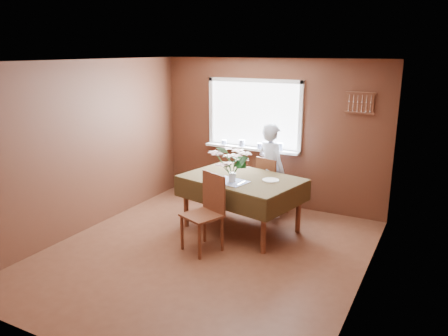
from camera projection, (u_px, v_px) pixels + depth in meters
The scene contains 15 objects.
floor at pixel (205, 253), 5.83m from camera, with size 4.50×4.50×0.00m, color #572D1D.
ceiling at pixel (202, 61), 5.17m from camera, with size 4.50×4.50×0.00m, color white.
wall_back at pixel (270, 133), 7.42m from camera, with size 4.00×4.00×0.00m, color brown.
wall_front at pixel (66, 224), 3.58m from camera, with size 4.00×4.00×0.00m, color brown.
wall_left at pixel (86, 147), 6.40m from camera, with size 4.50×4.50×0.00m, color brown.
wall_right at pixel (367, 185), 4.61m from camera, with size 4.50×4.50×0.00m, color brown.
window_assembly at pixel (253, 126), 7.48m from camera, with size 1.72×0.20×1.22m.
spoon_rack at pixel (360, 103), 6.59m from camera, with size 0.44×0.05×0.33m.
dining_table at pixel (241, 184), 6.43m from camera, with size 1.88×1.47×0.82m.
chair_far at pixel (270, 184), 7.10m from camera, with size 0.53×0.53×0.96m.
chair_near at pixel (207, 209), 5.84m from camera, with size 0.58×0.58×1.05m.
seated_woman at pixel (271, 170), 6.99m from camera, with size 0.56×0.37×1.52m, color white.
flower_bouquet at pixel (232, 162), 6.13m from camera, with size 0.53×0.53×0.45m.
side_plate at pixel (271, 180), 6.26m from camera, with size 0.24×0.24×0.01m, color white.
table_knife at pixel (241, 183), 6.12m from camera, with size 0.02×0.20×0.00m, color silver.
Camera 1 is at (2.70, -4.60, 2.64)m, focal length 35.00 mm.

